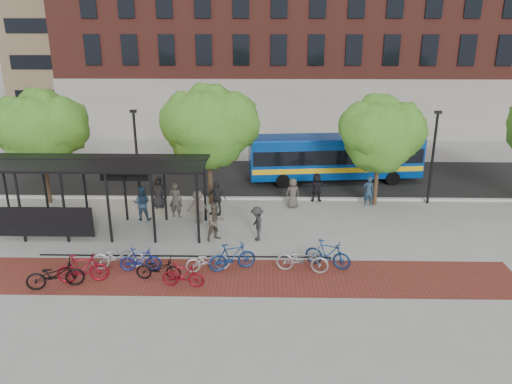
{
  "coord_description": "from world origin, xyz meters",
  "views": [
    {
      "loc": [
        0.0,
        -22.5,
        9.68
      ],
      "look_at": [
        -0.45,
        0.67,
        1.6
      ],
      "focal_mm": 35.0,
      "sensor_mm": 36.0,
      "label": 1
    }
  ],
  "objects_px": {
    "bike_2": "(118,256)",
    "pedestrian_3": "(198,207)",
    "bike_0": "(55,274)",
    "pedestrian_9": "(257,224)",
    "pedestrian_7": "(369,191)",
    "pedestrian_8": "(216,222)",
    "bike_1": "(83,268)",
    "bike_7": "(232,257)",
    "pedestrian_6": "(293,193)",
    "bike_6": "(208,260)",
    "bike_5": "(183,275)",
    "pedestrian_4": "(217,198)",
    "pedestrian_5": "(317,187)",
    "bus_shelter": "(90,171)",
    "tree_a": "(41,127)",
    "pedestrian_2": "(142,203)",
    "lamp_post_left": "(137,154)",
    "lamp_post_right": "(433,155)",
    "bike_3": "(140,260)",
    "bus": "(335,155)",
    "bike_4": "(158,268)",
    "tree_b": "(210,124)",
    "pedestrian_0": "(159,192)",
    "bike_10": "(302,259)",
    "bike_11": "(328,254)",
    "pedestrian_1": "(176,200)"
  },
  "relations": [
    {
      "from": "pedestrian_8",
      "to": "bike_1",
      "type": "bearing_deg",
      "value": -173.73
    },
    {
      "from": "bike_4",
      "to": "bike_6",
      "type": "distance_m",
      "value": 1.98
    },
    {
      "from": "bike_11",
      "to": "bike_4",
      "type": "bearing_deg",
      "value": 124.26
    },
    {
      "from": "bus_shelter",
      "to": "bike_4",
      "type": "height_order",
      "value": "bus_shelter"
    },
    {
      "from": "bike_6",
      "to": "pedestrian_4",
      "type": "xyz_separation_m",
      "value": [
        -0.21,
        6.17,
        0.43
      ]
    },
    {
      "from": "bus_shelter",
      "to": "pedestrian_4",
      "type": "distance_m",
      "value": 6.38
    },
    {
      "from": "bike_0",
      "to": "pedestrian_9",
      "type": "relative_size",
      "value": 1.29
    },
    {
      "from": "bike_0",
      "to": "pedestrian_7",
      "type": "distance_m",
      "value": 16.31
    },
    {
      "from": "bike_10",
      "to": "pedestrian_5",
      "type": "relative_size",
      "value": 1.31
    },
    {
      "from": "bike_6",
      "to": "pedestrian_6",
      "type": "bearing_deg",
      "value": -41.15
    },
    {
      "from": "bus",
      "to": "bike_0",
      "type": "distance_m",
      "value": 18.22
    },
    {
      "from": "bike_2",
      "to": "bike_6",
      "type": "xyz_separation_m",
      "value": [
        3.68,
        -0.16,
        -0.08
      ]
    },
    {
      "from": "bus",
      "to": "pedestrian_2",
      "type": "height_order",
      "value": "bus"
    },
    {
      "from": "bike_7",
      "to": "pedestrian_7",
      "type": "height_order",
      "value": "pedestrian_7"
    },
    {
      "from": "bike_6",
      "to": "pedestrian_5",
      "type": "relative_size",
      "value": 1.11
    },
    {
      "from": "bike_1",
      "to": "pedestrian_5",
      "type": "relative_size",
      "value": 1.2
    },
    {
      "from": "bike_0",
      "to": "pedestrian_1",
      "type": "relative_size",
      "value": 1.12
    },
    {
      "from": "bike_2",
      "to": "pedestrian_3",
      "type": "relative_size",
      "value": 1.23
    },
    {
      "from": "bike_5",
      "to": "pedestrian_9",
      "type": "xyz_separation_m",
      "value": [
        2.73,
        4.28,
        0.33
      ]
    },
    {
      "from": "tree_a",
      "to": "lamp_post_right",
      "type": "relative_size",
      "value": 1.21
    },
    {
      "from": "bike_2",
      "to": "pedestrian_6",
      "type": "relative_size",
      "value": 1.28
    },
    {
      "from": "bus_shelter",
      "to": "bike_1",
      "type": "height_order",
      "value": "bus_shelter"
    },
    {
      "from": "pedestrian_3",
      "to": "pedestrian_2",
      "type": "bearing_deg",
      "value": 176.26
    },
    {
      "from": "bike_5",
      "to": "pedestrian_7",
      "type": "bearing_deg",
      "value": -38.66
    },
    {
      "from": "pedestrian_3",
      "to": "pedestrian_9",
      "type": "relative_size",
      "value": 1.04
    },
    {
      "from": "bike_1",
      "to": "pedestrian_6",
      "type": "distance_m",
      "value": 11.86
    },
    {
      "from": "pedestrian_2",
      "to": "pedestrian_4",
      "type": "bearing_deg",
      "value": -167.87
    },
    {
      "from": "tree_b",
      "to": "pedestrian_7",
      "type": "relative_size",
      "value": 3.91
    },
    {
      "from": "pedestrian_3",
      "to": "lamp_post_left",
      "type": "bearing_deg",
      "value": 143.6
    },
    {
      "from": "bus_shelter",
      "to": "bike_4",
      "type": "relative_size",
      "value": 5.98
    },
    {
      "from": "tree_b",
      "to": "pedestrian_2",
      "type": "bearing_deg",
      "value": -143.18
    },
    {
      "from": "bike_7",
      "to": "pedestrian_6",
      "type": "relative_size",
      "value": 1.21
    },
    {
      "from": "bike_6",
      "to": "pedestrian_0",
      "type": "height_order",
      "value": "pedestrian_0"
    },
    {
      "from": "pedestrian_0",
      "to": "bike_6",
      "type": "bearing_deg",
      "value": -79.52
    },
    {
      "from": "bike_7",
      "to": "bike_5",
      "type": "bearing_deg",
      "value": 109.33
    },
    {
      "from": "pedestrian_7",
      "to": "pedestrian_9",
      "type": "distance_m",
      "value": 7.59
    },
    {
      "from": "bike_7",
      "to": "pedestrian_3",
      "type": "xyz_separation_m",
      "value": [
        -2.01,
        4.88,
        0.26
      ]
    },
    {
      "from": "lamp_post_left",
      "to": "bike_3",
      "type": "bearing_deg",
      "value": -76.28
    },
    {
      "from": "bus",
      "to": "pedestrian_8",
      "type": "relative_size",
      "value": 6.11
    },
    {
      "from": "lamp_post_left",
      "to": "bus",
      "type": "relative_size",
      "value": 0.48
    },
    {
      "from": "bike_0",
      "to": "bike_2",
      "type": "height_order",
      "value": "bike_0"
    },
    {
      "from": "bike_1",
      "to": "pedestrian_2",
      "type": "height_order",
      "value": "pedestrian_2"
    },
    {
      "from": "lamp_post_left",
      "to": "bike_0",
      "type": "xyz_separation_m",
      "value": [
        -0.91,
        -9.54,
        -2.19
      ]
    },
    {
      "from": "tree_a",
      "to": "pedestrian_7",
      "type": "relative_size",
      "value": 3.74
    },
    {
      "from": "lamp_post_right",
      "to": "pedestrian_3",
      "type": "height_order",
      "value": "lamp_post_right"
    },
    {
      "from": "bike_5",
      "to": "pedestrian_4",
      "type": "bearing_deg",
      "value": 1.02
    },
    {
      "from": "pedestrian_0",
      "to": "pedestrian_8",
      "type": "distance_m",
      "value": 5.4
    },
    {
      "from": "bus",
      "to": "bike_4",
      "type": "xyz_separation_m",
      "value": [
        -8.46,
        -12.75,
        -1.18
      ]
    },
    {
      "from": "tree_b",
      "to": "pedestrian_8",
      "type": "relative_size",
      "value": 3.67
    },
    {
      "from": "bike_10",
      "to": "bike_1",
      "type": "bearing_deg",
      "value": 107.32
    }
  ]
}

